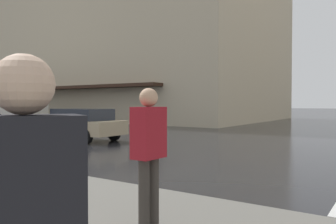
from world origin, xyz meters
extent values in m
cube|color=beige|center=(21.78, 25.98, 8.30)|extent=(18.57, 29.17, 16.61)
cube|color=#382319|center=(11.90, 25.98, 3.00)|extent=(1.20, 20.42, 0.24)
cube|color=tan|center=(2.50, 13.31, 0.61)|extent=(1.75, 4.10, 0.60)
cube|color=#232833|center=(2.50, 13.16, 1.16)|extent=(1.54, 2.46, 0.50)
cylinder|color=black|center=(1.68, 14.56, 0.31)|extent=(0.20, 0.62, 0.62)
cylinder|color=black|center=(3.33, 14.56, 0.31)|extent=(0.20, 0.62, 0.62)
cylinder|color=black|center=(1.68, 12.06, 0.31)|extent=(0.20, 0.62, 0.62)
cylinder|color=black|center=(3.33, 12.06, 0.31)|extent=(0.20, 0.62, 0.62)
cylinder|color=black|center=(6.65, 22.82, 0.50)|extent=(0.30, 1.00, 1.00)
cylinder|color=black|center=(4.35, 22.82, 0.50)|extent=(0.30, 1.00, 1.00)
cube|color=maroon|center=(-4.72, 4.04, 1.31)|extent=(0.41, 0.25, 0.60)
sphere|color=tan|center=(-4.72, 4.04, 1.72)|extent=(0.22, 0.22, 0.22)
cylinder|color=#38332D|center=(-4.63, 4.04, 0.58)|extent=(0.13, 0.13, 0.86)
cylinder|color=#38332D|center=(-4.81, 4.05, 0.58)|extent=(0.13, 0.13, 0.86)
cube|color=black|center=(-7.19, 2.74, 1.31)|extent=(0.47, 0.41, 0.60)
sphere|color=beige|center=(-7.19, 2.74, 1.72)|extent=(0.22, 0.22, 0.22)
camera|label=1|loc=(-7.91, 1.63, 1.65)|focal=36.70mm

